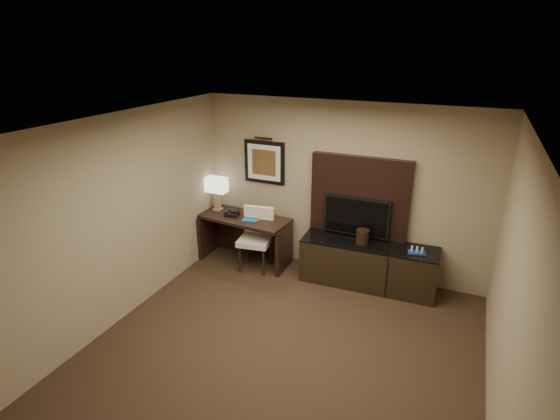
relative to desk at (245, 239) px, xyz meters
The scene contains 18 objects.
floor 2.61m from the desk, 54.46° to the right, with size 4.50×5.00×0.01m, color black.
ceiling 3.46m from the desk, 54.46° to the right, with size 4.50×5.00×0.01m, color silver.
wall_back 1.82m from the desk, 14.93° to the left, with size 4.50×0.01×2.70m, color gray.
wall_left 2.42m from the desk, 109.65° to the right, with size 0.01×5.00×2.70m, color gray.
wall_right 4.40m from the desk, 29.25° to the right, with size 0.01×5.00×2.70m, color gray.
desk is the anchor object (origin of this frame).
credenza 2.07m from the desk, ahead, with size 2.00×0.56×0.69m, color black.
tv_wall_panel 2.03m from the desk, 10.70° to the left, with size 1.50×0.12×1.30m, color black.
tv 1.92m from the desk, ahead, with size 1.00×0.08×0.60m, color black.
artwork 1.32m from the desk, 62.12° to the left, with size 0.70×0.04×0.70m, color black.
picture_light 1.70m from the desk, 59.53° to the left, with size 0.04×0.04×0.30m, color #412614.
desk_chair 0.35m from the desk, 32.04° to the right, with size 0.49×0.57×1.03m, color #EFEAC8, non-canonical shape.
table_lamp 0.91m from the desk, 168.71° to the left, with size 0.37×0.21×0.61m, color #9F8063, non-canonical shape.
desk_phone 0.50m from the desk, behind, with size 0.21×0.19×0.10m, color black, non-canonical shape.
blue_folder 0.43m from the desk, ahead, with size 0.24×0.32×0.02m, color #185A9D.
book 0.52m from the desk, 27.12° to the right, with size 0.15×0.02×0.20m, color #B2A18C.
ice_bucket 2.00m from the desk, ahead, with size 0.19×0.19×0.21m, color black.
minibar_tray 2.76m from the desk, ahead, with size 0.24×0.14×0.09m, color navy, non-canonical shape.
Camera 1 is at (1.70, -3.71, 3.51)m, focal length 28.00 mm.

